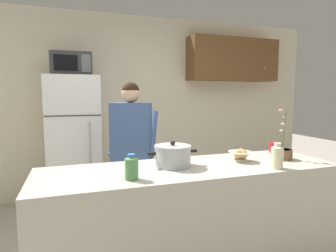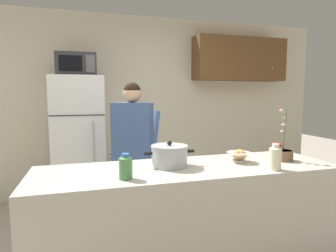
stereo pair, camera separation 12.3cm
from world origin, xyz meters
TOP-DOWN VIEW (x-y plane):
  - back_wall_unit at (0.24, 2.27)m, footprint 6.00×0.48m
  - kitchen_island at (0.00, 0.00)m, footprint 2.26×0.68m
  - refrigerator at (-0.83, 1.85)m, footprint 0.64×0.68m
  - microwave at (-0.83, 1.83)m, footprint 0.48×0.37m
  - person_near_pot at (-0.27, 0.92)m, footprint 0.59×0.55m
  - cooking_pot at (-0.13, 0.06)m, footprint 0.39×0.28m
  - coffee_mug at (0.95, 0.24)m, footprint 0.13×0.09m
  - bread_bowl at (0.44, 0.03)m, footprint 0.19×0.19m
  - bottle_near_edge at (0.57, -0.25)m, footprint 0.09×0.09m
  - bottle_mid_counter at (-0.49, -0.18)m, footprint 0.09×0.09m
  - potted_orchid at (0.82, -0.02)m, footprint 0.15×0.15m

SIDE VIEW (x-z plane):
  - kitchen_island at x=0.00m, z-range 0.00..0.92m
  - refrigerator at x=-0.83m, z-range 0.00..1.69m
  - coffee_mug at x=0.95m, z-range 0.92..1.02m
  - bread_bowl at x=0.44m, z-range 0.92..1.02m
  - person_near_pot at x=-0.27m, z-range 0.19..1.77m
  - potted_orchid at x=0.82m, z-range 0.77..1.20m
  - cooking_pot at x=-0.13m, z-range 0.90..1.10m
  - bottle_mid_counter at x=-0.49m, z-range 0.92..1.08m
  - bottle_near_edge at x=0.57m, z-range 0.92..1.11m
  - back_wall_unit at x=0.24m, z-range 0.10..2.70m
  - microwave at x=-0.83m, z-range 1.69..1.97m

